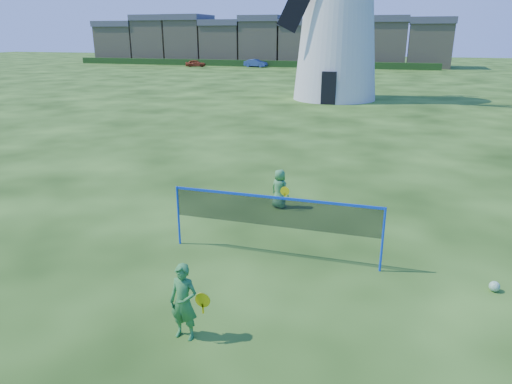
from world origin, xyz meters
The scene contains 10 objects.
ground centered at (0.00, 0.00, 0.00)m, with size 220.00×220.00×0.00m, color black.
windmill centered at (-1.85, 29.34, 7.04)m, with size 15.52×6.69×20.68m.
badminton_net centered at (0.74, 0.19, 1.14)m, with size 5.05×0.05×1.55m.
player_girl centered at (0.05, -3.31, 0.71)m, with size 0.69×0.38×1.42m.
player_boy centered at (0.05, 3.50, 0.61)m, with size 0.71×0.58×1.22m.
play_ball centered at (5.58, 0.00, 0.11)m, with size 0.22×0.22×0.22m, color green.
terraced_houses centered at (-21.01, 72.00, 3.94)m, with size 62.70×8.40×8.39m.
hedge centered at (-22.00, 66.00, 0.50)m, with size 62.00×0.80×1.00m, color #193814.
car_left centered at (-28.94, 62.28, 0.56)m, with size 1.32×3.27×1.11m, color #99381B.
car_right centered at (-19.40, 64.70, 0.62)m, with size 1.32×3.79×1.25m, color navy.
Camera 1 is at (3.28, -9.61, 5.12)m, focal length 32.46 mm.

